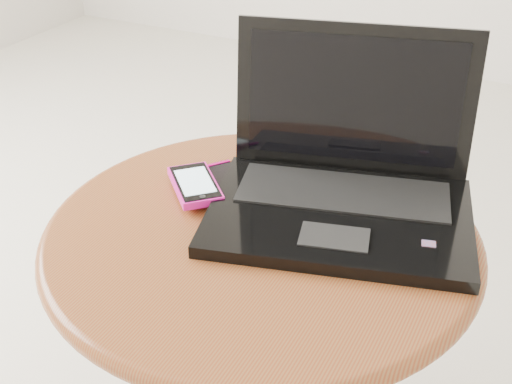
% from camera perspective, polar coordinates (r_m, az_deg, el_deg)
% --- Properties ---
extents(table, '(0.63, 0.63, 0.50)m').
position_cam_1_polar(table, '(1.05, 0.40, -7.80)').
color(table, brown).
rests_on(table, ground).
extents(laptop, '(0.43, 0.38, 0.25)m').
position_cam_1_polar(laptop, '(1.01, 7.30, 0.93)').
color(laptop, black).
rests_on(laptop, table).
extents(phone_black, '(0.12, 0.11, 0.01)m').
position_cam_1_polar(phone_black, '(1.09, -2.47, 0.98)').
color(phone_black, black).
rests_on(phone_black, table).
extents(phone_pink, '(0.13, 0.13, 0.01)m').
position_cam_1_polar(phone_pink, '(1.05, -5.09, 0.61)').
color(phone_pink, '#EE19A4').
rests_on(phone_pink, phone_black).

